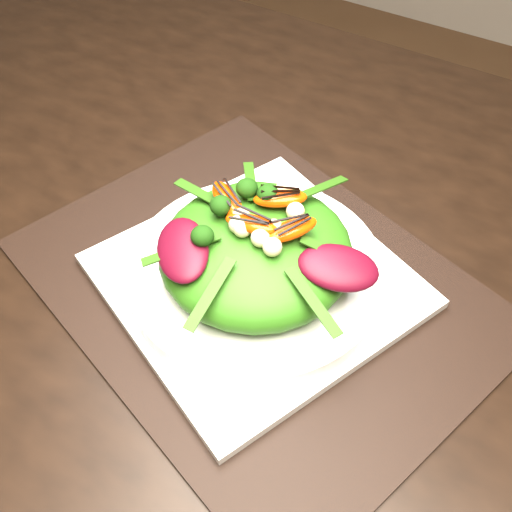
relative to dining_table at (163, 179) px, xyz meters
The scene contains 11 objects.
floor 0.73m from the dining_table, ahead, with size 4.00×4.00×0.01m, color brown.
dining_table is the anchor object (origin of this frame).
placemat 0.24m from the dining_table, 26.28° to the right, with size 0.49×0.38×0.00m, color black.
plate_base 0.24m from the dining_table, 26.28° to the right, with size 0.29×0.29×0.01m, color silver.
salad_bowl 0.24m from the dining_table, 26.28° to the right, with size 0.27×0.27×0.02m, color silver.
lettuce_mound 0.25m from the dining_table, 26.28° to the right, with size 0.20×0.20×0.07m, color #2C6112.
radicchio_leaf 0.33m from the dining_table, 18.36° to the right, with size 0.08×0.05×0.02m, color #3C0612.
orange_segment 0.26m from the dining_table, 23.05° to the right, with size 0.06×0.02×0.01m, color red.
broccoli_floret 0.22m from the dining_table, 28.13° to the right, with size 0.03×0.03×0.03m, color black.
macadamia_nut 0.30m from the dining_table, 34.89° to the right, with size 0.02×0.02×0.02m, color beige.
balsamic_drizzle 0.27m from the dining_table, 23.05° to the right, with size 0.05×0.00×0.00m, color black.
Camera 1 is at (0.43, -0.45, 1.27)m, focal length 42.00 mm.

